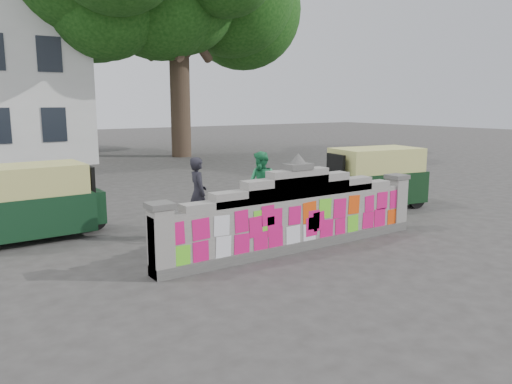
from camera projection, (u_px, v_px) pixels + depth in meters
ground at (297, 249)px, 10.42m from camera, size 100.00×100.00×0.00m
parapet_wall at (298, 214)px, 10.28m from camera, size 6.48×0.44×2.01m
cyclist_bike at (199, 219)px, 11.05m from camera, size 1.88×0.92×0.95m
cyclist_rider at (198, 204)px, 10.99m from camera, size 0.48×0.64×1.60m
pedestrian at (261, 185)px, 13.11m from camera, size 0.72×0.90×1.76m
rickshaw_left at (32, 201)px, 11.04m from camera, size 3.04×1.48×1.67m
rickshaw_right at (373, 177)px, 14.38m from camera, size 3.22×1.85×1.73m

